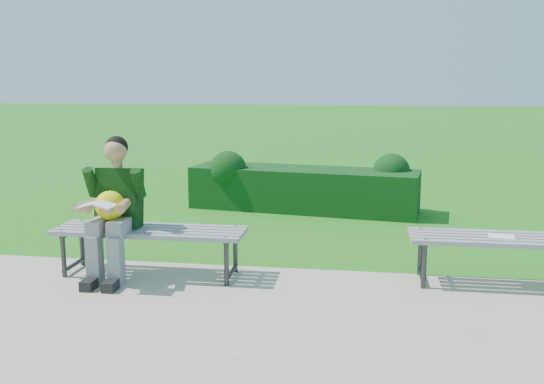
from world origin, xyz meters
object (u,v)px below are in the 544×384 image
object	(u,v)px
hedge	(304,186)
paper_sheet	(501,236)
bench_right	(513,243)
bench_left	(150,234)
seated_boy	(114,204)

from	to	relation	value
hedge	paper_sheet	size ratio (longest dim) A/B	13.74
paper_sheet	bench_right	bearing A→B (deg)	0.00
bench_left	bench_right	size ratio (longest dim) A/B	1.00
bench_left	paper_sheet	size ratio (longest dim) A/B	7.44
seated_boy	paper_sheet	bearing A→B (deg)	4.64
bench_left	seated_boy	bearing A→B (deg)	-161.78
hedge	bench_left	size ratio (longest dim) A/B	1.85
hedge	seated_boy	distance (m)	3.64
seated_boy	paper_sheet	size ratio (longest dim) A/B	5.44
hedge	seated_boy	world-z (taller)	seated_boy
bench_left	seated_boy	world-z (taller)	seated_boy
seated_boy	bench_left	bearing A→B (deg)	18.22
bench_right	paper_sheet	size ratio (longest dim) A/B	7.44
seated_boy	paper_sheet	xyz separation A→B (m)	(3.51, 0.28, -0.24)
bench_left	seated_boy	size ratio (longest dim) A/B	1.37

